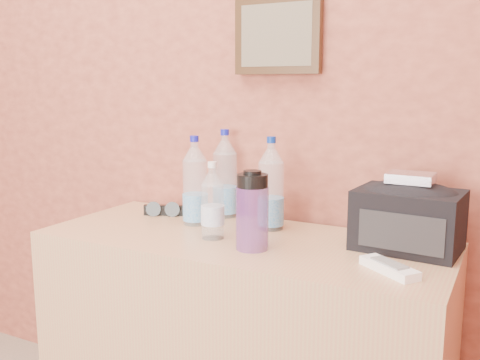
# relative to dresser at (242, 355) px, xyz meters

# --- Properties ---
(picture_frame) EXTENTS (0.30, 0.03, 0.25)m
(picture_frame) POSITION_rel_dresser_xyz_m (0.00, 0.25, 1.01)
(picture_frame) COLOR #382311
(picture_frame) RESTS_ON room_shell
(dresser) EXTENTS (1.25, 0.52, 0.78)m
(dresser) POSITION_rel_dresser_xyz_m (0.00, 0.00, 0.00)
(dresser) COLOR #A67F4E
(dresser) RESTS_ON ground
(pet_large_a) EXTENTS (0.08, 0.08, 0.30)m
(pet_large_a) POSITION_rel_dresser_xyz_m (-0.21, 0.07, 0.52)
(pet_large_a) COLOR silver
(pet_large_a) RESTS_ON dresser
(pet_large_b) EXTENTS (0.08, 0.08, 0.30)m
(pet_large_b) POSITION_rel_dresser_xyz_m (0.04, 0.13, 0.52)
(pet_large_b) COLOR white
(pet_large_b) RESTS_ON dresser
(pet_large_c) EXTENTS (0.08, 0.08, 0.31)m
(pet_large_c) POSITION_rel_dresser_xyz_m (-0.18, 0.21, 0.53)
(pet_large_c) COLOR silver
(pet_large_c) RESTS_ON dresser
(pet_small) EXTENTS (0.07, 0.07, 0.24)m
(pet_small) POSITION_rel_dresser_xyz_m (-0.07, -0.05, 0.49)
(pet_small) COLOR white
(pet_small) RESTS_ON dresser
(nalgene_bottle) EXTENTS (0.09, 0.09, 0.23)m
(nalgene_bottle) POSITION_rel_dresser_xyz_m (0.08, -0.09, 0.50)
(nalgene_bottle) COLOR #693790
(nalgene_bottle) RESTS_ON dresser
(sunglasses) EXTENTS (0.15, 0.11, 0.04)m
(sunglasses) POSITION_rel_dresser_xyz_m (-0.38, 0.12, 0.41)
(sunglasses) COLOR black
(sunglasses) RESTS_ON dresser
(ac_remote) EXTENTS (0.17, 0.14, 0.02)m
(ac_remote) POSITION_rel_dresser_xyz_m (0.47, -0.11, 0.40)
(ac_remote) COLOR white
(ac_remote) RESTS_ON dresser
(toiletry_bag) EXTENTS (0.30, 0.23, 0.19)m
(toiletry_bag) POSITION_rel_dresser_xyz_m (0.47, 0.11, 0.49)
(toiletry_bag) COLOR black
(toiletry_bag) RESTS_ON dresser
(foil_packet) EXTENTS (0.13, 0.10, 0.03)m
(foil_packet) POSITION_rel_dresser_xyz_m (0.47, 0.11, 0.60)
(foil_packet) COLOR silver
(foil_packet) RESTS_ON toiletry_bag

